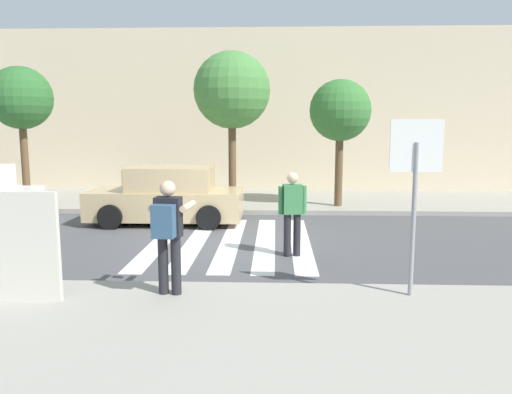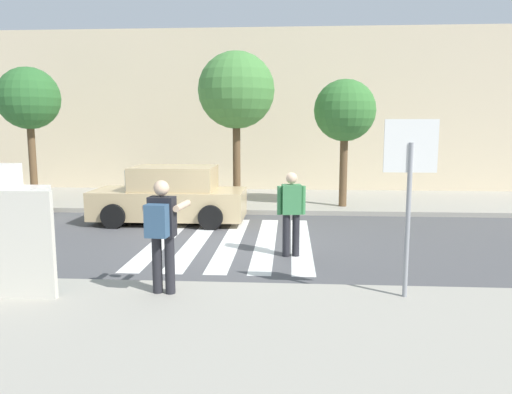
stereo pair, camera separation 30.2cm
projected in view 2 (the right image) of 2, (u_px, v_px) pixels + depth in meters
name	position (u px, v px, depth m)	size (l,w,h in m)	color
ground_plane	(230.00, 243.00, 11.31)	(120.00, 120.00, 0.00)	#4C4C4F
sidewalk_near	(160.00, 379.00, 5.18)	(60.00, 6.00, 0.14)	#9E998C
sidewalk_far	(251.00, 200.00, 17.22)	(60.00, 4.80, 0.14)	#9E998C
building_facade_far	(259.00, 113.00, 21.11)	(56.00, 4.00, 6.28)	beige
crosswalk_stripe_0	(163.00, 240.00, 11.61)	(0.44, 5.20, 0.01)	silver
crosswalk_stripe_1	(197.00, 241.00, 11.56)	(0.44, 5.20, 0.01)	silver
crosswalk_stripe_2	(231.00, 241.00, 11.50)	(0.44, 5.20, 0.01)	silver
crosswalk_stripe_3	(266.00, 242.00, 11.45)	(0.44, 5.20, 0.01)	silver
crosswalk_stripe_4	(301.00, 242.00, 11.40)	(0.44, 5.20, 0.01)	silver
stop_sign	(410.00, 169.00, 7.17)	(0.76, 0.08, 2.62)	gray
photographer_with_backpack	(162.00, 227.00, 7.41)	(0.63, 0.88, 1.72)	#232328
pedestrian_crossing	(291.00, 209.00, 10.08)	(0.57, 0.29, 1.72)	#232328
parked_car_tan	(171.00, 196.00, 13.60)	(4.10, 1.92, 1.55)	tan
street_tree_west	(29.00, 99.00, 16.28)	(2.02, 2.02, 4.38)	brown
street_tree_center	(236.00, 91.00, 15.31)	(2.36, 2.36, 4.75)	brown
street_tree_east	(345.00, 111.00, 15.14)	(1.88, 1.88, 3.89)	brown
advertising_board	(18.00, 245.00, 7.27)	(1.10, 0.11, 1.60)	beige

